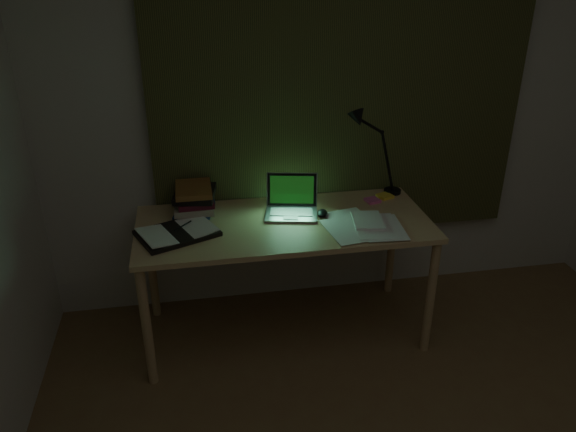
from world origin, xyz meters
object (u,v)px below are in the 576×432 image
object	(u,v)px
desk_lamp	(396,149)
laptop	(291,199)
book_stack	(195,199)
loose_papers	(357,221)
open_textbook	(177,232)
desk	(284,279)

from	to	relation	value
desk_lamp	laptop	bearing A→B (deg)	-162.71
book_stack	desk_lamp	xyz separation A→B (m)	(1.19, 0.08, 0.19)
laptop	book_stack	world-z (taller)	laptop
loose_papers	desk_lamp	xyz separation A→B (m)	(0.33, 0.36, 0.27)
laptop	loose_papers	distance (m)	0.38
open_textbook	loose_papers	bearing A→B (deg)	-24.57
open_textbook	book_stack	xyz separation A→B (m)	(0.10, 0.26, 0.07)
book_stack	loose_papers	size ratio (longest dim) A/B	0.69
laptop	open_textbook	world-z (taller)	laptop
laptop	loose_papers	xyz separation A→B (m)	(0.34, -0.15, -0.09)
loose_papers	open_textbook	bearing A→B (deg)	178.63
desk	loose_papers	size ratio (longest dim) A/B	4.26
book_stack	loose_papers	world-z (taller)	book_stack
loose_papers	book_stack	bearing A→B (deg)	162.02
desk	open_textbook	xyz separation A→B (m)	(-0.57, -0.06, 0.38)
desk	book_stack	bearing A→B (deg)	156.99
desk	book_stack	distance (m)	0.68
open_textbook	book_stack	world-z (taller)	book_stack
laptop	book_stack	distance (m)	0.54
desk	laptop	xyz separation A→B (m)	(0.05, 0.07, 0.47)
laptop	open_textbook	size ratio (longest dim) A/B	0.84
laptop	desk_lamp	distance (m)	0.72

